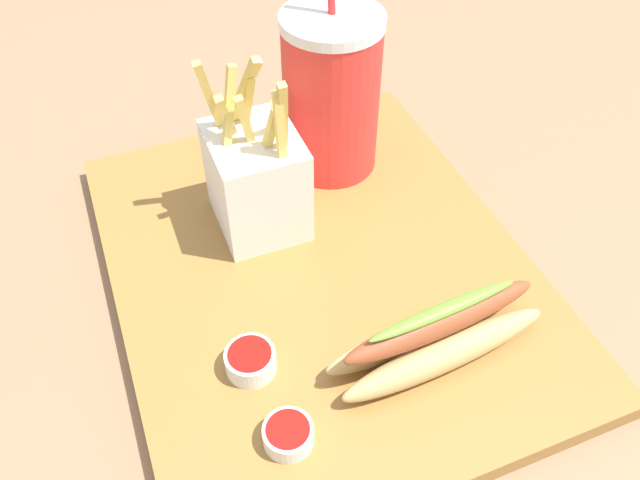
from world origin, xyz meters
TOP-DOWN VIEW (x-y plane):
  - ground_plane at (0.00, 0.00)m, footprint 2.40×2.40m
  - food_tray at (0.00, 0.00)m, footprint 0.45×0.36m
  - soda_cup at (0.13, -0.06)m, footprint 0.10×0.10m
  - fries_basket at (0.07, 0.03)m, footprint 0.09×0.08m
  - hot_dog_1 at (-0.12, -0.05)m, footprint 0.07×0.18m
  - ketchup_cup_1 at (-0.15, 0.08)m, footprint 0.04×0.04m
  - ketchup_cup_2 at (-0.08, 0.09)m, footprint 0.04×0.04m

SIDE VIEW (x-z plane):
  - ground_plane at x=0.00m, z-range -0.02..0.00m
  - food_tray at x=0.00m, z-range 0.00..0.02m
  - ketchup_cup_1 at x=-0.15m, z-range 0.02..0.04m
  - ketchup_cup_2 at x=-0.08m, z-range 0.02..0.04m
  - hot_dog_1 at x=-0.12m, z-range 0.01..0.07m
  - fries_basket at x=0.07m, z-range -0.01..0.16m
  - soda_cup at x=0.13m, z-range -0.02..0.22m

